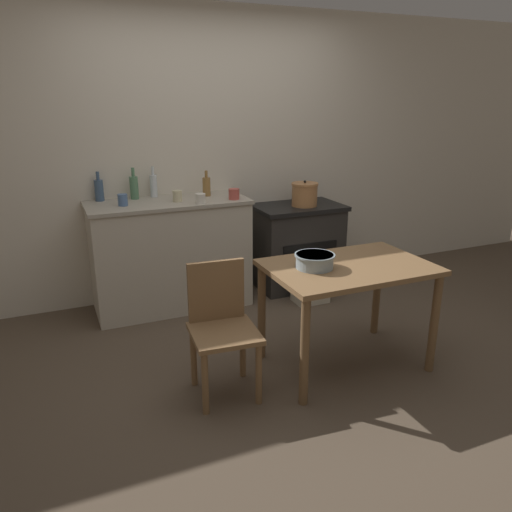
# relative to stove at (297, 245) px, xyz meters

# --- Properties ---
(ground_plane) EXTENTS (14.00, 14.00, 0.00)m
(ground_plane) POSITION_rel_stove_xyz_m (-0.76, -1.29, -0.40)
(ground_plane) COLOR brown
(wall_back) EXTENTS (8.00, 0.07, 2.55)m
(wall_back) POSITION_rel_stove_xyz_m (-0.76, 0.30, 0.87)
(wall_back) COLOR beige
(wall_back) RESTS_ON ground_plane
(counter_cabinet) EXTENTS (1.35, 0.59, 0.95)m
(counter_cabinet) POSITION_rel_stove_xyz_m (-1.25, -0.01, 0.07)
(counter_cabinet) COLOR beige
(counter_cabinet) RESTS_ON ground_plane
(stove) EXTENTS (0.83, 0.56, 0.81)m
(stove) POSITION_rel_stove_xyz_m (0.00, 0.00, 0.00)
(stove) COLOR #2D2B28
(stove) RESTS_ON ground_plane
(work_table) EXTENTS (1.08, 0.72, 0.73)m
(work_table) POSITION_rel_stove_xyz_m (-0.41, -1.49, 0.22)
(work_table) COLOR olive
(work_table) RESTS_ON ground_plane
(chair) EXTENTS (0.43, 0.43, 0.83)m
(chair) POSITION_rel_stove_xyz_m (-1.29, -1.45, 0.04)
(chair) COLOR olive
(chair) RESTS_ON ground_plane
(flour_sack) EXTENTS (0.30, 0.21, 0.42)m
(flour_sack) POSITION_rel_stove_xyz_m (-0.08, -0.43, -0.20)
(flour_sack) COLOR beige
(flour_sack) RESTS_ON ground_plane
(stock_pot) EXTENTS (0.25, 0.25, 0.24)m
(stock_pot) POSITION_rel_stove_xyz_m (0.04, -0.05, 0.51)
(stock_pot) COLOR #B77A47
(stock_pot) RESTS_ON stove
(mixing_bowl_large) EXTENTS (0.26, 0.26, 0.09)m
(mixing_bowl_large) POSITION_rel_stove_xyz_m (-0.65, -1.45, 0.38)
(mixing_bowl_large) COLOR #93A8B2
(mixing_bowl_large) RESTS_ON work_table
(bottle_far_left) EXTENTS (0.06, 0.06, 0.26)m
(bottle_far_left) POSITION_rel_stove_xyz_m (-1.32, 0.19, 0.65)
(bottle_far_left) COLOR silver
(bottle_far_left) RESTS_ON counter_cabinet
(bottle_left) EXTENTS (0.07, 0.07, 0.22)m
(bottle_left) POSITION_rel_stove_xyz_m (-0.88, 0.06, 0.63)
(bottle_left) COLOR olive
(bottle_left) RESTS_ON counter_cabinet
(bottle_mid_left) EXTENTS (0.07, 0.07, 0.25)m
(bottle_mid_left) POSITION_rel_stove_xyz_m (-1.77, 0.20, 0.64)
(bottle_mid_left) COLOR #3D5675
(bottle_mid_left) RESTS_ON counter_cabinet
(bottle_center_left) EXTENTS (0.07, 0.07, 0.27)m
(bottle_center_left) POSITION_rel_stove_xyz_m (-1.49, 0.17, 0.65)
(bottle_center_left) COLOR #517F5B
(bottle_center_left) RESTS_ON counter_cabinet
(cup_center) EXTENTS (0.08, 0.08, 0.09)m
(cup_center) POSITION_rel_stove_xyz_m (-1.63, -0.07, 0.59)
(cup_center) COLOR #4C6B99
(cup_center) RESTS_ON counter_cabinet
(cup_center_right) EXTENTS (0.09, 0.09, 0.09)m
(cup_center_right) POSITION_rel_stove_xyz_m (-0.71, -0.18, 0.59)
(cup_center_right) COLOR #B74C42
(cup_center_right) RESTS_ON counter_cabinet
(cup_mid_right) EXTENTS (0.08, 0.08, 0.08)m
(cup_mid_right) POSITION_rel_stove_xyz_m (-1.03, -0.23, 0.59)
(cup_mid_right) COLOR silver
(cup_mid_right) RESTS_ON counter_cabinet
(cup_right) EXTENTS (0.08, 0.08, 0.09)m
(cup_right) POSITION_rel_stove_xyz_m (-1.18, -0.08, 0.59)
(cup_right) COLOR beige
(cup_right) RESTS_ON counter_cabinet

